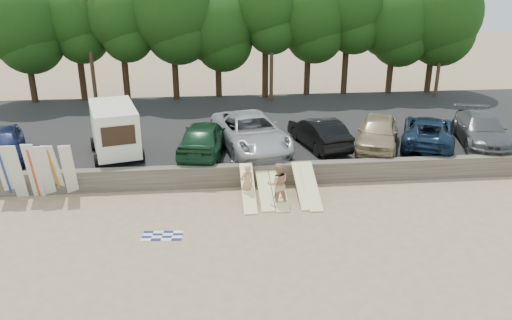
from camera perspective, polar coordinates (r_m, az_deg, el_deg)
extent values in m
plane|color=tan|center=(20.39, 1.80, -6.13)|extent=(120.00, 120.00, 0.00)
cube|color=#6B6356|center=(22.89, 0.86, -1.62)|extent=(44.00, 0.50, 1.00)
cube|color=#282828|center=(29.97, -0.75, 3.57)|extent=(44.00, 14.50, 0.70)
cylinder|color=#382616|center=(37.75, -24.31, 8.82)|extent=(0.44, 0.44, 3.72)
sphere|color=#1F4B15|center=(37.27, -25.15, 14.26)|extent=(5.91, 5.91, 5.91)
cylinder|color=#382616|center=(37.26, -19.31, 9.43)|extent=(0.44, 0.44, 3.82)
sphere|color=#1F4B15|center=(36.78, -20.02, 15.12)|extent=(4.75, 4.75, 4.75)
cylinder|color=#382616|center=(36.08, -14.69, 9.63)|extent=(0.44, 0.44, 3.88)
sphere|color=#1F4B15|center=(35.58, -15.27, 15.62)|extent=(4.58, 4.58, 4.58)
cylinder|color=#382616|center=(35.86, -9.23, 10.21)|extent=(0.44, 0.44, 4.19)
sphere|color=#1F4B15|center=(35.35, -9.63, 16.75)|extent=(6.15, 6.15, 6.15)
cylinder|color=#382616|center=(36.28, -4.32, 9.91)|extent=(0.44, 0.44, 3.40)
sphere|color=#1F4B15|center=(35.80, -4.46, 15.13)|extent=(5.42, 5.42, 5.42)
cylinder|color=#382616|center=(35.97, 1.06, 10.52)|extent=(0.44, 0.44, 4.21)
sphere|color=#1F4B15|center=(35.46, 1.11, 17.08)|extent=(4.62, 4.62, 4.62)
cylinder|color=#382616|center=(36.94, 5.89, 10.42)|extent=(0.44, 0.44, 3.86)
sphere|color=#1F4B15|center=(36.46, 6.12, 16.25)|extent=(5.53, 5.53, 5.53)
cylinder|color=#382616|center=(37.56, 10.15, 10.69)|extent=(0.44, 0.44, 4.26)
sphere|color=#1F4B15|center=(37.07, 10.57, 17.03)|extent=(5.17, 5.17, 5.17)
cylinder|color=#382616|center=(38.67, 15.09, 10.09)|extent=(0.44, 0.44, 3.60)
sphere|color=#1F4B15|center=(38.21, 15.59, 15.26)|extent=(5.68, 5.68, 5.68)
cylinder|color=#382616|center=(39.66, 19.24, 10.08)|extent=(0.44, 0.44, 3.84)
sphere|color=#1F4B15|center=(39.21, 19.91, 15.46)|extent=(6.36, 6.36, 6.36)
cylinder|color=#473321|center=(35.09, -18.57, 13.18)|extent=(0.26, 0.26, 9.00)
cylinder|color=#473321|center=(34.54, 1.81, 14.10)|extent=(0.26, 0.26, 9.00)
cylinder|color=#473321|center=(37.99, 20.61, 13.45)|extent=(0.26, 0.26, 9.00)
cube|color=silver|center=(25.11, -15.88, 3.57)|extent=(2.93, 4.33, 2.17)
cube|color=black|center=(23.15, -15.44, 2.68)|extent=(1.44, 0.42, 0.89)
cylinder|color=black|center=(24.19, -17.76, -0.06)|extent=(0.36, 0.68, 0.65)
cylinder|color=black|center=(24.33, -12.91, 0.55)|extent=(0.36, 0.68, 0.65)
cylinder|color=black|center=(26.62, -18.13, 1.78)|extent=(0.36, 0.68, 0.65)
cylinder|color=black|center=(26.75, -13.72, 2.33)|extent=(0.36, 0.68, 0.65)
imported|color=#111A3E|center=(26.70, -26.97, 1.60)|extent=(3.11, 4.93, 1.56)
imported|color=#143820|center=(24.72, -5.95, 2.61)|extent=(2.93, 5.34, 1.72)
imported|color=#AAAAAF|center=(25.29, -0.61, 3.20)|extent=(4.24, 6.84, 1.76)
imported|color=black|center=(25.85, 7.19, 3.16)|extent=(2.64, 4.89, 1.53)
imported|color=#9B8662|center=(26.19, 13.77, 3.08)|extent=(3.63, 5.21, 1.65)
imported|color=#0E1E33|center=(27.45, 19.07, 3.16)|extent=(4.46, 5.89, 1.49)
imported|color=#4B4D50|center=(28.53, 24.33, 3.16)|extent=(3.51, 5.78, 1.57)
cube|color=silver|center=(23.69, -26.76, -1.20)|extent=(0.54, 0.78, 2.52)
cube|color=silver|center=(23.42, -25.73, -1.23)|extent=(0.51, 0.66, 2.55)
cube|color=silver|center=(23.21, -24.11, -1.13)|extent=(0.54, 0.61, 2.56)
cube|color=silver|center=(23.04, -22.93, -1.20)|extent=(0.57, 0.86, 2.50)
cube|color=silver|center=(23.04, -22.07, -1.08)|extent=(0.60, 0.92, 2.49)
cube|color=silver|center=(22.77, -20.58, -1.11)|extent=(0.58, 0.87, 2.50)
cube|color=#FFF7A0|center=(21.25, -0.91, -3.19)|extent=(0.56, 2.81, 1.19)
cube|color=#FFF7A0|center=(21.58, 0.99, -3.30)|extent=(0.56, 2.92, 0.84)
cube|color=#FFF7A0|center=(21.58, 2.58, -3.36)|extent=(0.56, 2.92, 0.81)
cube|color=#FFF7A0|center=(21.71, 5.34, -2.90)|extent=(0.56, 2.85, 1.08)
cube|color=#FFF7A0|center=(21.60, 6.26, -2.94)|extent=(0.56, 2.82, 1.16)
imported|color=tan|center=(21.13, -1.03, -2.66)|extent=(0.70, 0.59, 1.64)
imported|color=tan|center=(20.74, 2.51, -2.77)|extent=(0.97, 0.78, 1.89)
cube|color=green|center=(22.48, 1.10, -3.00)|extent=(0.47, 0.43, 0.32)
cube|color=#F1531C|center=(22.84, 6.49, -2.89)|extent=(0.32, 0.27, 0.22)
plane|color=white|center=(19.09, -10.66, -8.51)|extent=(1.62, 1.62, 0.00)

